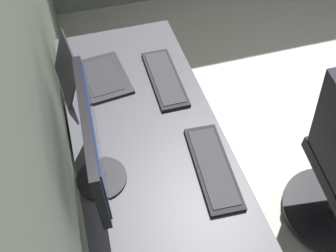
% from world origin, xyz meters
% --- Properties ---
extents(wall_back, '(5.08, 0.10, 2.60)m').
position_xyz_m(wall_back, '(0.00, 2.03, 1.30)').
color(wall_back, slate).
rests_on(wall_back, ground).
extents(desk, '(1.89, 0.65, 0.73)m').
position_xyz_m(desk, '(-0.09, 1.64, 0.66)').
color(desk, '#38383D').
rests_on(desk, ground).
extents(drawer_pedestal, '(0.40, 0.51, 0.69)m').
position_xyz_m(drawer_pedestal, '(0.30, 1.67, 0.35)').
color(drawer_pedestal, '#38383D').
rests_on(drawer_pedestal, ground).
extents(monitor_primary, '(0.53, 0.20, 0.41)m').
position_xyz_m(monitor_primary, '(-0.11, 1.87, 0.97)').
color(monitor_primary, black).
rests_on(monitor_primary, desk).
extents(laptop_leftmost, '(0.36, 0.35, 0.23)m').
position_xyz_m(laptop_leftmost, '(0.46, 1.83, 0.78)').
color(laptop_leftmost, black).
rests_on(laptop_leftmost, desk).
extents(keyboard_main, '(0.43, 0.17, 0.02)m').
position_xyz_m(keyboard_main, '(-0.19, 1.43, 0.74)').
color(keyboard_main, black).
rests_on(keyboard_main, desk).
extents(keyboard_spare, '(0.42, 0.15, 0.02)m').
position_xyz_m(keyboard_spare, '(0.37, 1.47, 0.74)').
color(keyboard_spare, black).
rests_on(keyboard_spare, desk).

